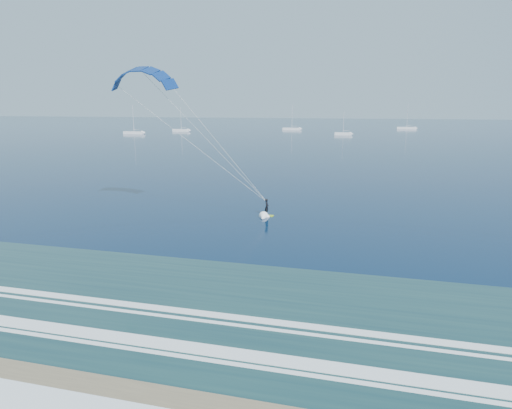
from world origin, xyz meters
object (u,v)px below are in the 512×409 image
at_px(sailboat_1, 181,130).
at_px(sailboat_3, 343,134).
at_px(kitesurfer_rig, 205,137).
at_px(sailboat_0, 134,133).
at_px(sailboat_2, 292,129).
at_px(sailboat_4, 407,128).

height_order(sailboat_1, sailboat_3, sailboat_1).
xyz_separation_m(kitesurfer_rig, sailboat_1, (-76.00, 164.46, -8.59)).
height_order(kitesurfer_rig, sailboat_3, kitesurfer_rig).
relative_size(kitesurfer_rig, sailboat_0, 1.41).
relative_size(sailboat_2, sailboat_3, 1.25).
relative_size(sailboat_0, sailboat_4, 0.96).
height_order(sailboat_0, sailboat_1, sailboat_0).
xyz_separation_m(kitesurfer_rig, sailboat_3, (4.02, 156.03, -8.60)).
relative_size(sailboat_2, sailboat_4, 0.94).
height_order(sailboat_1, sailboat_4, sailboat_4).
bearing_deg(sailboat_2, kitesurfer_rig, -82.50).
bearing_deg(sailboat_0, sailboat_1, 63.15).
bearing_deg(kitesurfer_rig, sailboat_4, 81.16).
distance_m(sailboat_1, sailboat_3, 80.47).
distance_m(kitesurfer_rig, sailboat_0, 165.80).
height_order(kitesurfer_rig, sailboat_4, kitesurfer_rig).
relative_size(kitesurfer_rig, sailboat_2, 1.43).
xyz_separation_m(sailboat_0, sailboat_1, (12.37, 24.44, -0.01)).
bearing_deg(sailboat_4, sailboat_1, -154.39).
distance_m(sailboat_0, sailboat_1, 27.39).
xyz_separation_m(sailboat_0, sailboat_2, (63.02, 52.45, -0.00)).
distance_m(sailboat_1, sailboat_2, 57.88).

